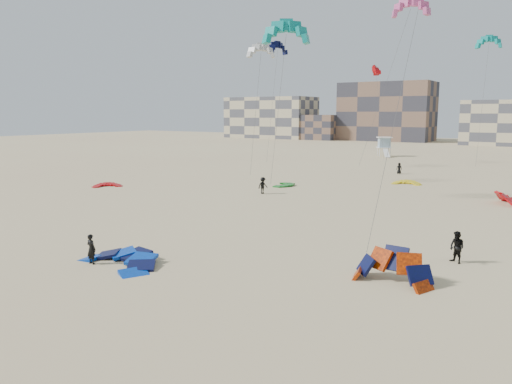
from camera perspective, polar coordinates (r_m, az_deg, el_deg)
The scene contains 21 objects.
ground at distance 31.47m, azimuth -12.15°, elevation -7.08°, with size 320.00×320.00×0.00m, color #C6B784.
kite_ground_blue at distance 30.14m, azimuth -15.25°, elevation -7.92°, with size 5.06×5.22×1.07m, color #0231C1, non-canonical shape.
kite_ground_orange at distance 26.92m, azimuth 15.13°, elevation -9.97°, with size 4.25×2.99×2.92m, color #F33F00, non-canonical shape.
kite_ground_red at distance 61.61m, azimuth -16.63°, elevation 0.60°, with size 3.07×3.22×0.70m, color #B10008, non-canonical shape.
kite_ground_green at distance 59.88m, azimuth 3.18°, elevation 0.73°, with size 3.31×3.51×0.44m, color #1D812B, non-canonical shape.
kite_ground_red_far at distance 53.35m, azimuth 26.97°, elevation -1.26°, with size 3.77×3.48×1.91m, color #B10008, non-canonical shape.
kite_ground_yellow at distance 63.71m, azimuth 16.81°, elevation 0.86°, with size 3.23×3.35×0.77m, color yellow, non-canonical shape.
kitesurfer_main at distance 30.36m, azimuth -18.31°, elevation -6.21°, with size 0.64×0.42×1.76m, color black.
kitesurfer_b at distance 31.24m, azimuth 21.98°, elevation -5.88°, with size 0.91×0.71×1.87m, color black.
kitesurfer_c at distance 53.64m, azimuth 0.78°, elevation 0.75°, with size 1.16×0.67×1.80m, color black.
kitesurfer_e at distance 74.13m, azimuth 16.05°, elevation 2.62°, with size 0.78×0.51×1.61m, color black.
kite_fly_teal_a at distance 50.72m, azimuth 3.48°, elevation 17.55°, with size 6.14×6.04×16.75m.
kite_fly_grey at distance 62.93m, azimuth 0.58°, elevation 15.71°, with size 4.67×4.67×16.23m.
kite_fly_pink at distance 67.99m, azimuth 17.27°, elevation 19.39°, with size 10.02×6.09×21.68m.
kite_fly_navy at distance 80.84m, azimuth 2.51°, elevation 15.99°, with size 4.31×4.74×18.59m.
kite_fly_teal_b at distance 86.36m, azimuth 25.09°, elevation 15.15°, with size 4.50×9.57×19.33m.
kite_fly_red at distance 89.59m, azimuth 13.57°, elevation 13.29°, with size 5.43×5.95×16.11m.
lifeguard_tower_far at distance 103.59m, azimuth 14.42°, elevation 5.03°, with size 3.73×5.81×3.87m.
condo_west_a at distance 176.80m, azimuth 1.72°, elevation 8.50°, with size 30.00×15.00×14.00m, color #C6B791.
condo_west_b at distance 163.57m, azimuth 14.70°, elevation 8.87°, with size 28.00×14.00×18.00m, color brown.
condo_fill_left at distance 165.57m, azimuth 7.33°, elevation 7.35°, with size 12.00×10.00×8.00m, color brown.
Camera 1 is at (21.56, -21.23, 8.62)m, focal length 35.00 mm.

